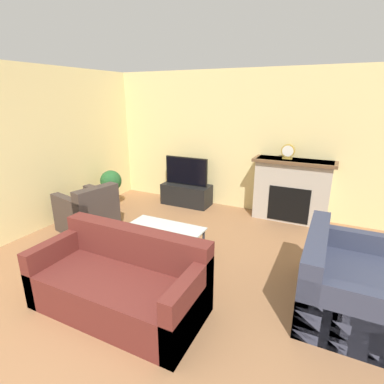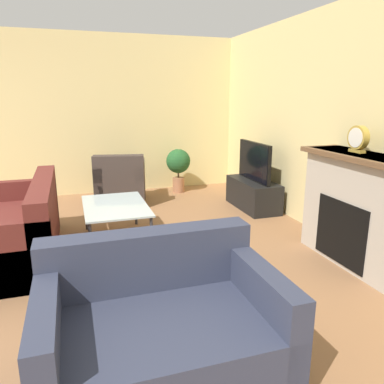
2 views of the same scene
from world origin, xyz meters
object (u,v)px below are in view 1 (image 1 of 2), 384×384
coffee_table (161,233)px  mantel_clock (288,151)px  tv (186,171)px  couch_loveseat (345,284)px  couch_sectional (121,283)px  potted_plant (111,183)px  armchair_by_window (88,214)px

coffee_table → mantel_clock: mantel_clock is taller
tv → couch_loveseat: (3.02, -2.17, -0.44)m
couch_loveseat → mantel_clock: mantel_clock is taller
tv → mantel_clock: (1.97, 0.11, 0.55)m
couch_sectional → couch_loveseat: same height
coffee_table → potted_plant: potted_plant is taller
tv → armchair_by_window: tv is taller
tv → mantel_clock: mantel_clock is taller
couch_sectional → potted_plant: (-2.16, 2.40, 0.21)m
tv → couch_loveseat: size_ratio=0.66×
couch_loveseat → coffee_table: bearing=89.9°
couch_sectional → armchair_by_window: same height
coffee_table → potted_plant: (-2.02, 1.35, 0.10)m
potted_plant → mantel_clock: mantel_clock is taller
tv → potted_plant: bearing=-148.1°
couch_loveseat → mantel_clock: bearing=24.8°
tv → couch_sectional: 3.35m
tv → potted_plant: tv is taller
couch_loveseat → coffee_table: (-2.31, 0.00, 0.12)m
couch_sectional → couch_loveseat: size_ratio=1.30×
tv → couch_sectional: size_ratio=0.51×
couch_sectional → couch_loveseat: 2.41m
couch_sectional → mantel_clock: bearing=71.4°
armchair_by_window → coffee_table: armchair_by_window is taller
couch_sectional → armchair_by_window: bearing=143.1°
tv → coffee_table: 2.30m
potted_plant → couch_sectional: bearing=-47.9°
couch_loveseat → armchair_by_window: bearing=85.9°
coffee_table → mantel_clock: 2.74m
potted_plant → mantel_clock: (3.28, 0.92, 0.77)m
tv → couch_loveseat: tv is taller
tv → couch_loveseat: 3.74m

